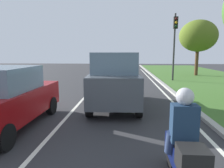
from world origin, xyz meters
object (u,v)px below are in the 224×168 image
at_px(tree_roadside_far, 198,36).
at_px(car_sedan_left_lane, 6,98).
at_px(motorcycle, 182,160).
at_px(rider_person, 184,122).
at_px(traffic_light_near_right, 175,36).
at_px(car_suv_ahead, 115,79).

bearing_deg(tree_roadside_far, car_sedan_left_lane, -125.48).
height_order(motorcycle, tree_roadside_far, tree_roadside_far).
bearing_deg(tree_roadside_far, rider_person, -109.26).
bearing_deg(rider_person, traffic_light_near_right, 78.32).
xyz_separation_m(car_suv_ahead, traffic_light_near_right, (4.30, 8.11, 2.38)).
xyz_separation_m(motorcycle, traffic_light_near_right, (2.96, 13.55, 2.98)).
xyz_separation_m(motorcycle, tree_roadside_far, (6.14, 17.62, 3.29)).
bearing_deg(car_suv_ahead, tree_roadside_far, 56.85).
height_order(rider_person, tree_roadside_far, tree_roadside_far).
bearing_deg(car_sedan_left_lane, car_suv_ahead, 41.89).
xyz_separation_m(car_sedan_left_lane, motorcycle, (4.49, -2.70, -0.35)).
distance_m(car_sedan_left_lane, motorcycle, 5.26).
bearing_deg(motorcycle, rider_person, 89.29).
distance_m(car_suv_ahead, motorcycle, 5.63).
bearing_deg(car_suv_ahead, motorcycle, -77.77).
bearing_deg(traffic_light_near_right, tree_roadside_far, 52.08).
height_order(rider_person, traffic_light_near_right, traffic_light_near_right).
xyz_separation_m(car_sedan_left_lane, tree_roadside_far, (10.64, 14.92, 2.94)).
bearing_deg(rider_person, car_suv_ahead, 104.69).
height_order(car_suv_ahead, motorcycle, car_suv_ahead).
bearing_deg(traffic_light_near_right, motorcycle, -102.34).
bearing_deg(car_sedan_left_lane, tree_roadside_far, 55.54).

